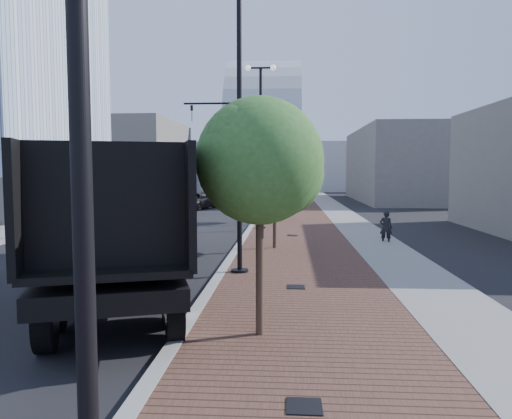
# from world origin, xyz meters

# --- Properties ---
(sidewalk) EXTENTS (7.00, 140.00, 0.12)m
(sidewalk) POSITION_xyz_m (3.50, 40.00, 0.06)
(sidewalk) COLOR #4C2D23
(sidewalk) RESTS_ON ground
(concrete_strip) EXTENTS (2.40, 140.00, 0.13)m
(concrete_strip) POSITION_xyz_m (6.20, 40.00, 0.07)
(concrete_strip) COLOR slate
(concrete_strip) RESTS_ON ground
(curb) EXTENTS (0.30, 140.00, 0.14)m
(curb) POSITION_xyz_m (0.00, 40.00, 0.07)
(curb) COLOR gray
(curb) RESTS_ON ground
(west_sidewalk) EXTENTS (4.00, 140.00, 0.12)m
(west_sidewalk) POSITION_xyz_m (-13.00, 40.00, 0.06)
(west_sidewalk) COLOR slate
(west_sidewalk) RESTS_ON ground
(dump_truck) EXTENTS (6.98, 14.22, 3.92)m
(dump_truck) POSITION_xyz_m (-3.51, 10.56, 1.65)
(dump_truck) COLOR black
(dump_truck) RESTS_ON ground
(white_sedan) EXTENTS (1.73, 4.29, 1.39)m
(white_sedan) POSITION_xyz_m (-4.35, 12.48, 0.69)
(white_sedan) COLOR silver
(white_sedan) RESTS_ON ground
(dark_car_mid) EXTENTS (3.80, 5.68, 1.45)m
(dark_car_mid) POSITION_xyz_m (-6.00, 36.82, 0.72)
(dark_car_mid) COLOR black
(dark_car_mid) RESTS_ON ground
(dark_car_far) EXTENTS (3.60, 5.67, 1.53)m
(dark_car_far) POSITION_xyz_m (-4.31, 52.01, 0.77)
(dark_car_far) COLOR black
(dark_car_far) RESTS_ON ground
(pedestrian) EXTENTS (0.63, 0.47, 1.55)m
(pedestrian) POSITION_xyz_m (6.70, 17.14, 0.78)
(pedestrian) COLOR black
(pedestrian) RESTS_ON ground
(streetlight_1) EXTENTS (1.44, 0.56, 9.21)m
(streetlight_1) POSITION_xyz_m (0.49, 10.00, 4.34)
(streetlight_1) COLOR black
(streetlight_1) RESTS_ON ground
(streetlight_2) EXTENTS (1.72, 0.56, 9.28)m
(streetlight_2) POSITION_xyz_m (0.60, 22.00, 4.82)
(streetlight_2) COLOR black
(streetlight_2) RESTS_ON ground
(streetlight_3) EXTENTS (1.44, 0.56, 9.21)m
(streetlight_3) POSITION_xyz_m (0.49, 34.00, 4.34)
(streetlight_3) COLOR black
(streetlight_3) RESTS_ON ground
(streetlight_4) EXTENTS (1.72, 0.56, 9.28)m
(streetlight_4) POSITION_xyz_m (0.60, 46.00, 4.82)
(streetlight_4) COLOR black
(streetlight_4) RESTS_ON ground
(traffic_mast) EXTENTS (5.09, 0.20, 8.00)m
(traffic_mast) POSITION_xyz_m (-0.30, 25.00, 4.98)
(traffic_mast) COLOR black
(traffic_mast) RESTS_ON ground
(tree_0) EXTENTS (2.54, 2.52, 4.87)m
(tree_0) POSITION_xyz_m (1.65, 4.02, 3.59)
(tree_0) COLOR #382619
(tree_0) RESTS_ON ground
(tree_1) EXTENTS (2.75, 2.75, 5.00)m
(tree_1) POSITION_xyz_m (1.65, 15.02, 3.62)
(tree_1) COLOR #382619
(tree_1) RESTS_ON ground
(tree_2) EXTENTS (2.21, 2.13, 4.81)m
(tree_2) POSITION_xyz_m (1.65, 27.02, 3.72)
(tree_2) COLOR #382619
(tree_2) RESTS_ON ground
(tree_3) EXTENTS (2.84, 2.84, 5.14)m
(tree_3) POSITION_xyz_m (1.65, 39.02, 3.71)
(tree_3) COLOR #382619
(tree_3) RESTS_ON ground
(convention_center) EXTENTS (50.00, 30.00, 50.00)m
(convention_center) POSITION_xyz_m (-2.00, 85.00, 6.00)
(convention_center) COLOR #A4A8AE
(convention_center) RESTS_ON ground
(commercial_block_nw) EXTENTS (14.00, 20.00, 10.00)m
(commercial_block_nw) POSITION_xyz_m (-20.00, 60.00, 5.00)
(commercial_block_nw) COLOR slate
(commercial_block_nw) RESTS_ON ground
(commercial_block_ne) EXTENTS (12.00, 22.00, 8.00)m
(commercial_block_ne) POSITION_xyz_m (16.00, 50.00, 4.00)
(commercial_block_ne) COLOR #64605A
(commercial_block_ne) RESTS_ON ground
(utility_cover_0) EXTENTS (0.50, 0.50, 0.02)m
(utility_cover_0) POSITION_xyz_m (2.40, 1.00, 0.13)
(utility_cover_0) COLOR black
(utility_cover_0) RESTS_ON sidewalk
(utility_cover_1) EXTENTS (0.50, 0.50, 0.02)m
(utility_cover_1) POSITION_xyz_m (2.40, 8.00, 0.13)
(utility_cover_1) COLOR black
(utility_cover_1) RESTS_ON sidewalk
(utility_cover_2) EXTENTS (0.50, 0.50, 0.02)m
(utility_cover_2) POSITION_xyz_m (2.40, 19.00, 0.13)
(utility_cover_2) COLOR black
(utility_cover_2) RESTS_ON sidewalk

